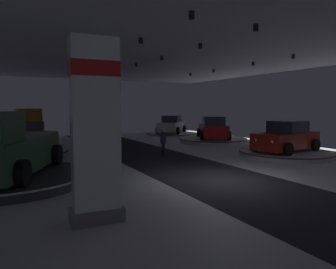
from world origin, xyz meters
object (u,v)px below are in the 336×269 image
at_px(display_platform_far_right, 213,140).
at_px(visitor_walking_far, 163,141).
at_px(display_platform_mid_right, 285,153).
at_px(display_car_deep_right, 171,125).
at_px(display_car_mid_right, 286,138).
at_px(pickup_truck_mid_left, 5,150).
at_px(display_platform_mid_left, 10,178).
at_px(brand_sign_pylon, 95,129).
at_px(display_platform_far_left, 19,153).
at_px(visitor_walking_near, 114,135).
at_px(display_car_far_right, 213,128).
at_px(display_platform_deep_right, 171,134).
at_px(pickup_truck_deep_left, 9,127).
at_px(display_platform_deep_left, 5,142).
at_px(display_car_far_left, 19,138).
at_px(column_left, 83,107).

height_order(display_platform_far_right, visitor_walking_far, visitor_walking_far).
xyz_separation_m(display_platform_mid_right, display_car_deep_right, (0.51, 14.67, 0.82)).
xyz_separation_m(display_car_mid_right, visitor_walking_far, (-6.22, 3.05, -0.15)).
relative_size(pickup_truck_mid_left, display_car_deep_right, 1.32).
bearing_deg(display_platform_mid_left, display_car_mid_right, -0.40).
xyz_separation_m(brand_sign_pylon, display_car_deep_right, (12.57, 19.76, -1.28)).
distance_m(display_platform_far_left, visitor_walking_near, 5.80).
relative_size(display_platform_far_left, display_car_far_right, 1.19).
xyz_separation_m(brand_sign_pylon, pickup_truck_mid_left, (-1.96, 4.90, -0.98)).
bearing_deg(display_car_mid_right, display_car_far_right, 87.65).
distance_m(display_platform_mid_right, pickup_truck_mid_left, 14.07).
distance_m(display_platform_far_right, display_platform_deep_right, 7.16).
bearing_deg(pickup_truck_mid_left, display_car_mid_right, 0.81).
distance_m(display_platform_mid_right, display_platform_mid_left, 13.89).
height_order(pickup_truck_deep_left, display_platform_far_left, pickup_truck_deep_left).
distance_m(display_platform_deep_left, display_platform_far_right, 15.72).
bearing_deg(brand_sign_pylon, display_car_deep_right, 57.54).
height_order(display_platform_far_left, display_car_far_left, display_car_far_left).
xyz_separation_m(display_car_deep_right, visitor_walking_far, (-6.70, -11.61, -0.08)).
xyz_separation_m(display_car_mid_right, display_platform_mid_left, (-13.92, 0.10, -0.86)).
relative_size(pickup_truck_deep_left, display_car_far_left, 1.24).
distance_m(column_left, display_car_mid_right, 11.45).
bearing_deg(visitor_walking_near, display_platform_far_left, -175.64).
bearing_deg(column_left, brand_sign_pylon, -100.82).
bearing_deg(display_platform_mid_right, display_car_deep_right, 88.01).
bearing_deg(display_car_far_left, display_car_mid_right, -28.16).
distance_m(display_platform_mid_right, visitor_walking_near, 10.78).
distance_m(pickup_truck_mid_left, display_car_far_right, 16.27).
height_order(brand_sign_pylon, display_car_deep_right, brand_sign_pylon).
xyz_separation_m(column_left, display_platform_far_right, (10.48, 2.48, -2.56)).
bearing_deg(display_platform_mid_left, display_platform_deep_left, 90.85).
distance_m(pickup_truck_deep_left, display_car_far_right, 15.44).
relative_size(pickup_truck_deep_left, visitor_walking_near, 3.41).
xyz_separation_m(display_platform_deep_left, visitor_walking_near, (6.46, -6.12, 0.71)).
height_order(column_left, display_car_far_left, column_left).
distance_m(display_platform_deep_left, display_car_far_left, 6.63).
bearing_deg(display_car_far_left, display_car_far_right, 1.27).
bearing_deg(display_car_mid_right, visitor_walking_far, 153.89).
relative_size(display_car_mid_right, display_platform_far_right, 0.85).
relative_size(column_left, display_platform_far_left, 1.01).
height_order(display_car_far_right, visitor_walking_far, display_car_far_right).
bearing_deg(visitor_walking_far, display_car_far_right, 34.01).
height_order(display_platform_deep_left, pickup_truck_mid_left, pickup_truck_mid_left).
bearing_deg(display_car_mid_right, display_car_far_left, 151.84).
distance_m(display_platform_mid_left, visitor_walking_near, 9.78).
distance_m(pickup_truck_mid_left, display_car_far_left, 7.39).
bearing_deg(pickup_truck_deep_left, display_platform_mid_right, -44.89).
relative_size(column_left, display_car_far_left, 1.25).
bearing_deg(display_platform_mid_right, column_left, 153.69).
relative_size(brand_sign_pylon, display_platform_far_right, 0.83).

